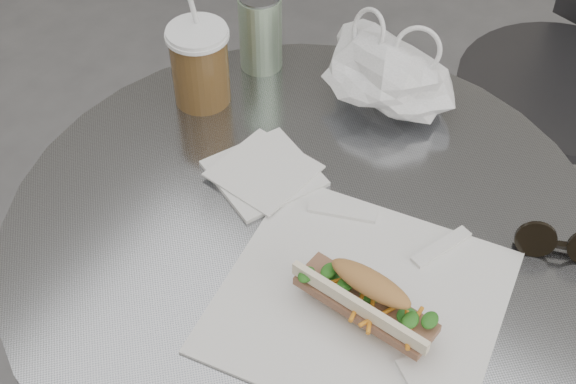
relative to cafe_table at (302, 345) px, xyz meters
The scene contains 9 objects.
cafe_table is the anchor object (origin of this frame).
chair_far 0.83m from the cafe_table, 80.86° to the left, with size 0.42×0.46×0.79m.
sandwich_paper 0.31m from the cafe_table, 28.58° to the right, with size 0.31×0.29×0.00m, color white.
banh_mi 0.35m from the cafe_table, 31.26° to the right, with size 0.21×0.10×0.07m.
iced_coffee 0.44m from the cafe_table, 153.96° to the left, with size 0.09×0.09×0.26m.
sunglasses 0.43m from the cafe_table, 24.65° to the left, with size 0.11×0.06×0.05m.
plastic_bag 0.42m from the cafe_table, 97.89° to the left, with size 0.19×0.15×0.09m, color white, non-canonical shape.
napkin_stack 0.30m from the cafe_table, 154.41° to the left, with size 0.17×0.17×0.01m.
drink_can 0.47m from the cafe_table, 134.12° to the left, with size 0.06×0.06×0.12m.
Camera 1 is at (0.35, -0.36, 1.50)m, focal length 50.00 mm.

